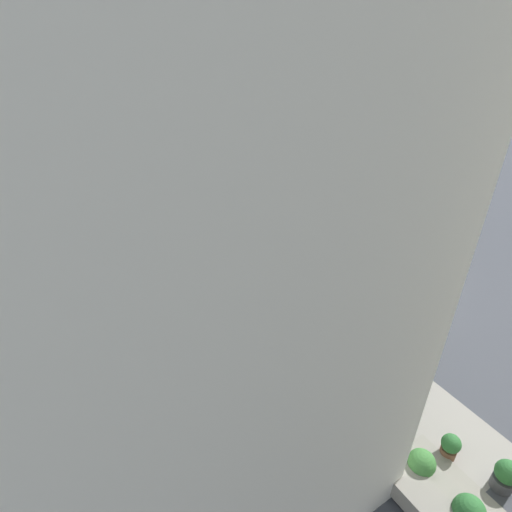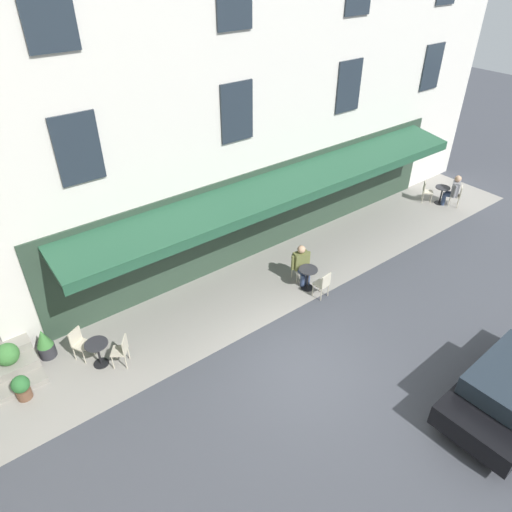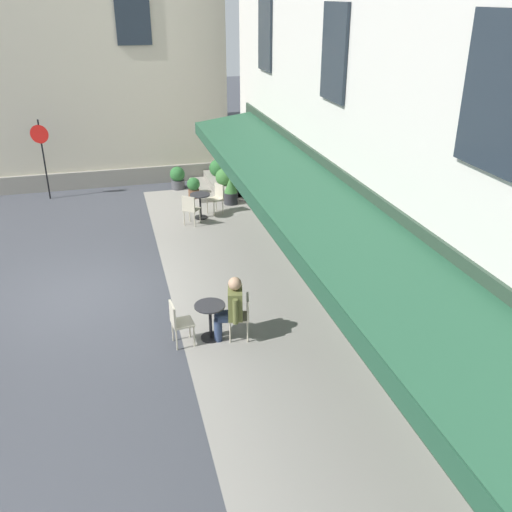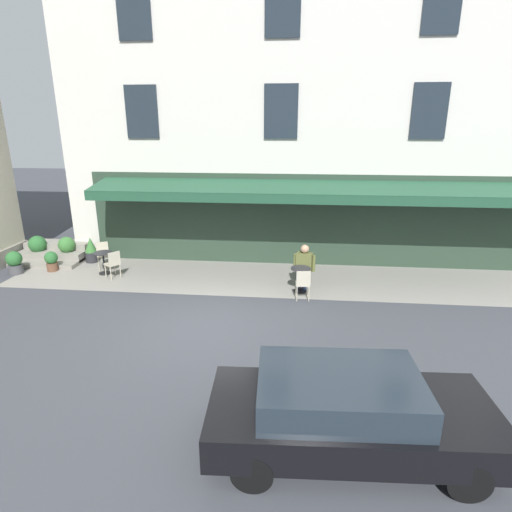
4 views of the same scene
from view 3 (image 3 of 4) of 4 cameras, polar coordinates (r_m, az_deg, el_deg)
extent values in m
plane|color=#42444C|center=(13.34, -16.59, -3.77)|extent=(70.00, 70.00, 0.00)
cube|color=gray|center=(10.86, 1.69, -9.73)|extent=(20.50, 3.20, 0.01)
cube|color=#2D4233|center=(10.75, 9.47, -0.62)|extent=(16.00, 0.06, 3.20)
cube|color=#235138|center=(9.98, 5.64, 5.33)|extent=(15.00, 1.70, 0.36)
cube|color=#235138|center=(9.81, 1.02, 3.68)|extent=(15.00, 0.04, 0.28)
cube|color=#232D38|center=(6.92, 22.97, 14.91)|extent=(1.10, 0.06, 1.70)
cube|color=#232D38|center=(10.99, 7.88, 19.62)|extent=(1.10, 0.06, 1.70)
cube|color=#232D38|center=(15.39, 0.91, 21.32)|extent=(1.10, 0.06, 1.70)
cube|color=#232D38|center=(19.80, -12.32, 22.50)|extent=(0.06, 1.10, 1.70)
cube|color=gray|center=(19.68, -4.19, 6.84)|extent=(2.40, 1.40, 0.15)
cube|color=gray|center=(19.69, -3.20, 7.34)|extent=(2.40, 1.05, 0.30)
cube|color=gray|center=(19.72, -2.20, 7.84)|extent=(2.40, 0.70, 0.45)
cylinder|color=black|center=(11.31, -4.55, -8.17)|extent=(0.40, 0.40, 0.03)
cylinder|color=black|center=(11.13, -4.61, -6.68)|extent=(0.06, 0.06, 0.72)
cylinder|color=#2D2D33|center=(10.93, -4.68, -5.01)|extent=(0.60, 0.60, 0.03)
cylinder|color=beige|center=(10.98, -6.26, -8.07)|extent=(0.03, 0.03, 0.45)
cylinder|color=beige|center=(11.26, -6.70, -7.17)|extent=(0.03, 0.03, 0.45)
cylinder|color=beige|center=(10.92, -8.00, -8.38)|extent=(0.03, 0.03, 0.45)
cylinder|color=beige|center=(11.20, -8.40, -7.47)|extent=(0.03, 0.03, 0.45)
cube|color=beige|center=(10.96, -7.41, -6.69)|extent=(0.44, 0.44, 0.04)
cube|color=beige|center=(10.81, -8.41, -5.81)|extent=(0.40, 0.08, 0.42)
cylinder|color=beige|center=(11.33, -2.63, -6.79)|extent=(0.03, 0.03, 0.45)
cylinder|color=beige|center=(11.04, -2.63, -7.72)|extent=(0.03, 0.03, 0.45)
cylinder|color=beige|center=(11.33, -0.90, -6.76)|extent=(0.03, 0.03, 0.45)
cylinder|color=beige|center=(11.04, -0.85, -7.69)|extent=(0.03, 0.03, 0.45)
cube|color=beige|center=(11.06, -1.77, -6.16)|extent=(0.48, 0.48, 0.04)
cube|color=beige|center=(10.94, -0.84, -5.11)|extent=(0.40, 0.13, 0.42)
cylinder|color=black|center=(17.24, -5.57, 3.90)|extent=(0.40, 0.40, 0.03)
cylinder|color=black|center=(17.12, -5.62, 4.98)|extent=(0.06, 0.06, 0.72)
cylinder|color=#2D2D33|center=(16.99, -5.67, 6.16)|extent=(0.60, 0.60, 0.03)
cylinder|color=beige|center=(16.77, -5.68, 4.05)|extent=(0.03, 0.03, 0.45)
cylinder|color=beige|center=(16.92, -6.70, 4.20)|extent=(0.03, 0.03, 0.45)
cylinder|color=beige|center=(16.49, -6.21, 3.66)|extent=(0.03, 0.03, 0.45)
cylinder|color=beige|center=(16.65, -7.25, 3.81)|extent=(0.03, 0.03, 0.45)
cube|color=beige|center=(16.62, -6.50, 4.72)|extent=(0.56, 0.56, 0.04)
cube|color=beige|center=(16.40, -6.83, 5.27)|extent=(0.27, 0.34, 0.42)
cylinder|color=beige|center=(17.50, -4.93, 4.99)|extent=(0.03, 0.03, 0.45)
cylinder|color=beige|center=(17.24, -4.25, 4.71)|extent=(0.03, 0.03, 0.45)
cylinder|color=beige|center=(17.69, -4.05, 5.25)|extent=(0.03, 0.03, 0.45)
cylinder|color=beige|center=(17.44, -3.36, 4.97)|extent=(0.03, 0.03, 0.45)
cube|color=beige|center=(17.39, -4.17, 5.74)|extent=(0.54, 0.54, 0.04)
cube|color=beige|center=(17.41, -3.72, 6.58)|extent=(0.38, 0.22, 0.42)
cylinder|color=navy|center=(11.27, -3.83, -6.96)|extent=(0.15, 0.15, 0.47)
cylinder|color=navy|center=(11.13, -2.97, -5.84)|extent=(0.23, 0.37, 0.16)
cylinder|color=navy|center=(11.11, -3.85, -7.48)|extent=(0.15, 0.15, 0.47)
cylinder|color=navy|center=(10.97, -2.98, -6.34)|extent=(0.23, 0.37, 0.16)
cube|color=olive|center=(10.90, -2.11, -4.76)|extent=(0.53, 0.37, 0.58)
sphere|color=tan|center=(10.70, -2.14, -2.80)|extent=(0.26, 0.26, 0.26)
cylinder|color=olive|center=(11.16, -2.11, -4.09)|extent=(0.10, 0.10, 0.52)
cylinder|color=olive|center=(10.65, -2.10, -5.62)|extent=(0.10, 0.10, 0.52)
cylinder|color=black|center=(19.66, -20.57, 9.04)|extent=(0.05, 0.05, 2.60)
cylinder|color=#192899|center=(19.43, -20.99, 11.40)|extent=(0.18, 0.54, 0.56)
cylinder|color=red|center=(19.42, -21.01, 11.39)|extent=(0.17, 0.57, 0.59)
cylinder|color=brown|center=(19.14, -3.19, 6.70)|extent=(0.44, 0.44, 0.37)
sphere|color=#3D7A38|center=(19.01, -3.22, 7.95)|extent=(0.59, 0.59, 0.59)
cylinder|color=brown|center=(18.99, -6.28, 6.29)|extent=(0.36, 0.36, 0.29)
sphere|color=#2D6B33|center=(18.88, -6.33, 7.23)|extent=(0.43, 0.43, 0.43)
cylinder|color=#2D2D33|center=(18.31, -2.54, 5.87)|extent=(0.45, 0.45, 0.38)
cone|color=#3D7A38|center=(18.16, -2.57, 7.22)|extent=(0.43, 0.43, 0.53)
cylinder|color=brown|center=(20.21, -3.80, 7.64)|extent=(0.38, 0.38, 0.35)
sphere|color=#2D6B33|center=(20.08, -3.84, 8.83)|extent=(0.62, 0.62, 0.62)
cylinder|color=#4C4C51|center=(19.95, -7.87, 7.16)|extent=(0.46, 0.46, 0.30)
sphere|color=#2D6B33|center=(19.84, -7.93, 8.18)|extent=(0.51, 0.51, 0.51)
camera|label=1|loc=(22.63, 11.62, 32.00)|focal=29.91mm
camera|label=2|loc=(19.48, -41.47, 29.14)|focal=32.94mm
camera|label=4|loc=(14.01, -61.93, 6.57)|focal=29.28mm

